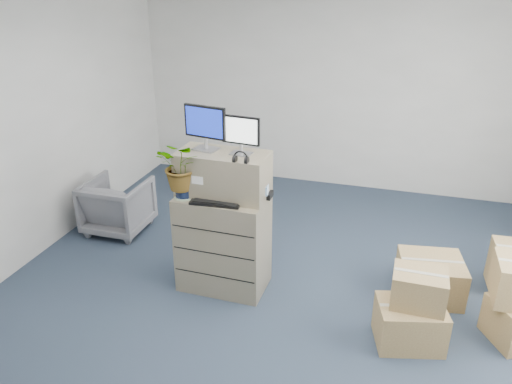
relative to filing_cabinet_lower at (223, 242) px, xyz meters
The scene contains 16 objects.
ground 0.95m from the filing_cabinet_lower, 30.56° to the right, with size 7.00×7.00×0.00m, color #263144.
wall_back 3.30m from the filing_cabinet_lower, 77.54° to the left, with size 6.00×0.02×2.80m, color beige.
filing_cabinet_lower is the anchor object (origin of this frame).
filing_cabinet_upper 0.74m from the filing_cabinet_lower, 88.78° to the left, with size 0.88×0.44×0.44m, color gray.
monitor_left 1.22m from the filing_cabinet_lower, 155.73° to the left, with size 0.44×0.21×0.44m.
monitor_right 1.18m from the filing_cabinet_lower, 17.14° to the left, with size 0.38×0.16×0.37m.
headphones 1.04m from the filing_cabinet_lower, 29.64° to the right, with size 0.14×0.14×0.02m, color black.
keyboard 0.55m from the filing_cabinet_lower, 90.63° to the right, with size 0.49×0.20×0.03m, color black.
mouse 0.64m from the filing_cabinet_lower, 13.19° to the right, with size 0.08×0.05×0.03m, color silver.
water_bottle 0.64m from the filing_cabinet_lower, 17.56° to the left, with size 0.07×0.07×0.25m, color #999DA2.
phone_dock 0.56m from the filing_cabinet_lower, 131.30° to the left, with size 0.05×0.05×0.12m.
external_drive 0.67m from the filing_cabinet_lower, 15.87° to the left, with size 0.19×0.14×0.06m, color black.
tissue_box 0.70m from the filing_cabinet_lower, ahead, with size 0.24×0.12×0.09m, color #397BC2.
potted_plant 0.87m from the filing_cabinet_lower, 160.94° to the right, with size 0.54×0.58×0.47m.
office_chair 1.88m from the filing_cabinet_lower, 155.78° to the left, with size 0.73×0.68×0.75m, color slate.
cardboard_boxes 2.50m from the filing_cabinet_lower, ahead, with size 1.83×1.70×0.78m.
Camera 1 is at (0.93, -3.77, 3.07)m, focal length 35.00 mm.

